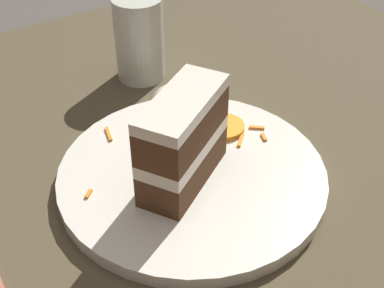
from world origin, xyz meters
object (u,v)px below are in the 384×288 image
cake_slice (183,140)px  drinking_glass (140,44)px  cream_dollop (172,104)px  orange_garnish (223,127)px  plate (192,175)px

cake_slice → drinking_glass: (0.07, 0.24, -0.02)m
cake_slice → drinking_glass: bearing=-49.8°
cream_dollop → orange_garnish: size_ratio=1.05×
orange_garnish → cake_slice: bearing=-150.2°
plate → orange_garnish: 0.09m
plate → cake_slice: size_ratio=2.31×
cream_dollop → drinking_glass: size_ratio=0.45×
drinking_glass → orange_garnish: bearing=-85.8°
cream_dollop → orange_garnish: cream_dollop is taller
drinking_glass → plate: bearing=-104.3°
plate → orange_garnish: orange_garnish is taller
cake_slice → orange_garnish: 0.11m
cream_dollop → plate: bearing=-107.5°
orange_garnish → plate: bearing=-148.9°
plate → drinking_glass: 0.25m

